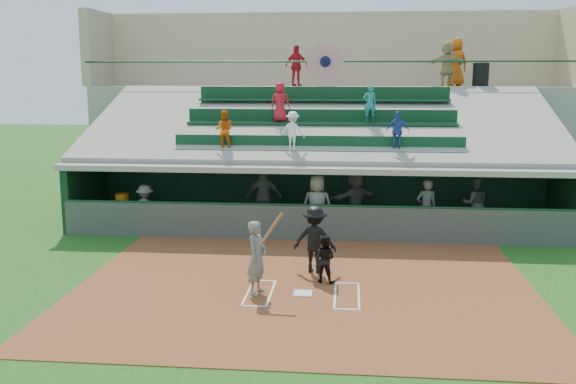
# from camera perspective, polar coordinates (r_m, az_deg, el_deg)

# --- Properties ---
(ground) EXTENTS (100.00, 100.00, 0.00)m
(ground) POSITION_cam_1_polar(r_m,az_deg,el_deg) (15.19, 1.33, -9.12)
(ground) COLOR #1A4C15
(ground) RESTS_ON ground
(dirt_slab) EXTENTS (11.00, 9.00, 0.02)m
(dirt_slab) POSITION_cam_1_polar(r_m,az_deg,el_deg) (15.66, 1.47, -8.48)
(dirt_slab) COLOR brown
(dirt_slab) RESTS_ON ground
(home_plate) EXTENTS (0.43, 0.43, 0.03)m
(home_plate) POSITION_cam_1_polar(r_m,az_deg,el_deg) (15.18, 1.34, -9.00)
(home_plate) COLOR silver
(home_plate) RESTS_ON dirt_slab
(batters_box_chalk) EXTENTS (2.65, 1.85, 0.01)m
(batters_box_chalk) POSITION_cam_1_polar(r_m,az_deg,el_deg) (15.18, 1.34, -9.04)
(batters_box_chalk) COLOR white
(batters_box_chalk) RESTS_ON dirt_slab
(dugout_floor) EXTENTS (16.00, 3.50, 0.04)m
(dugout_floor) POSITION_cam_1_polar(r_m,az_deg,el_deg) (21.66, 2.65, -3.13)
(dugout_floor) COLOR gray
(dugout_floor) RESTS_ON ground
(concourse_slab) EXTENTS (20.00, 3.00, 4.60)m
(concourse_slab) POSITION_cam_1_polar(r_m,az_deg,el_deg) (27.94, 3.39, 4.65)
(concourse_slab) COLOR gray
(concourse_slab) RESTS_ON ground
(grandstand) EXTENTS (20.40, 10.40, 7.80)m
(grandstand) POSITION_cam_1_polar(r_m,az_deg,el_deg) (24.98, 3.12, 3.89)
(grandstand) COLOR #484C48
(grandstand) RESTS_ON ground
(batter_at_plate) EXTENTS (0.92, 0.78, 1.95)m
(batter_at_plate) POSITION_cam_1_polar(r_m,az_deg,el_deg) (14.97, -2.76, -5.82)
(batter_at_plate) COLOR #5C5F5A
(batter_at_plate) RESTS_ON dirt_slab
(catcher) EXTENTS (0.67, 0.58, 1.18)m
(catcher) POSITION_cam_1_polar(r_m,az_deg,el_deg) (15.88, 3.24, -5.96)
(catcher) COLOR black
(catcher) RESTS_ON dirt_slab
(home_umpire) EXTENTS (1.19, 0.79, 1.73)m
(home_umpire) POSITION_cam_1_polar(r_m,az_deg,el_deg) (16.62, 2.39, -4.21)
(home_umpire) COLOR black
(home_umpire) RESTS_ON dirt_slab
(dugout_bench) EXTENTS (13.41, 5.85, 0.43)m
(dugout_bench) POSITION_cam_1_polar(r_m,az_deg,el_deg) (22.71, 3.43, -1.89)
(dugout_bench) COLOR brown
(dugout_bench) RESTS_ON dugout_floor
(white_table) EXTENTS (0.90, 0.72, 0.73)m
(white_table) POSITION_cam_1_polar(r_m,az_deg,el_deg) (21.99, -14.55, -2.22)
(white_table) COLOR silver
(white_table) RESTS_ON dugout_floor
(water_cooler) EXTENTS (0.43, 0.43, 0.43)m
(water_cooler) POSITION_cam_1_polar(r_m,az_deg,el_deg) (21.91, -14.53, -0.70)
(water_cooler) COLOR #D7650C
(water_cooler) RESTS_ON white_table
(dugout_player_a) EXTENTS (1.12, 0.83, 1.55)m
(dugout_player_a) POSITION_cam_1_polar(r_m,az_deg,el_deg) (21.23, -12.56, -1.45)
(dugout_player_a) COLOR #555752
(dugout_player_a) RESTS_ON dugout_floor
(dugout_player_b) EXTENTS (1.18, 0.53, 1.99)m
(dugout_player_b) POSITION_cam_1_polar(r_m,az_deg,el_deg) (21.59, -2.14, -0.40)
(dugout_player_b) COLOR #5C5F5A
(dugout_player_b) RESTS_ON dugout_floor
(dugout_player_c) EXTENTS (1.00, 0.69, 1.96)m
(dugout_player_c) POSITION_cam_1_polar(r_m,az_deg,el_deg) (20.14, 2.61, -1.24)
(dugout_player_c) COLOR #5C5F5A
(dugout_player_c) RESTS_ON dugout_floor
(dugout_player_d) EXTENTS (1.81, 1.44, 1.93)m
(dugout_player_d) POSITION_cam_1_polar(r_m,az_deg,el_deg) (21.36, 6.01, -0.67)
(dugout_player_d) COLOR #595B56
(dugout_player_d) RESTS_ON dugout_floor
(dugout_player_e) EXTENTS (0.69, 0.50, 1.79)m
(dugout_player_e) POSITION_cam_1_polar(r_m,az_deg,el_deg) (20.78, 12.19, -1.35)
(dugout_player_e) COLOR #575A55
(dugout_player_e) RESTS_ON dugout_floor
(dugout_player_f) EXTENTS (0.86, 0.68, 1.73)m
(dugout_player_f) POSITION_cam_1_polar(r_m,az_deg,el_deg) (22.01, 16.29, -0.97)
(dugout_player_f) COLOR #565954
(dugout_player_f) RESTS_ON dugout_floor
(trash_bin) EXTENTS (0.63, 0.63, 0.94)m
(trash_bin) POSITION_cam_1_polar(r_m,az_deg,el_deg) (27.01, 16.76, 9.93)
(trash_bin) COLOR black
(trash_bin) RESTS_ON concourse_slab
(concourse_staff_a) EXTENTS (1.07, 0.70, 1.68)m
(concourse_staff_a) POSITION_cam_1_polar(r_m,az_deg,el_deg) (26.94, 0.77, 11.15)
(concourse_staff_a) COLOR red
(concourse_staff_a) RESTS_ON concourse_slab
(concourse_staff_b) EXTENTS (1.09, 0.85, 1.99)m
(concourse_staff_b) POSITION_cam_1_polar(r_m,az_deg,el_deg) (27.81, 14.70, 11.11)
(concourse_staff_b) COLOR #CF580C
(concourse_staff_b) RESTS_ON concourse_slab
(concourse_staff_c) EXTENTS (1.74, 0.79, 1.81)m
(concourse_staff_c) POSITION_cam_1_polar(r_m,az_deg,el_deg) (26.98, 13.97, 10.98)
(concourse_staff_c) COLOR tan
(concourse_staff_c) RESTS_ON concourse_slab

